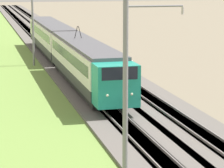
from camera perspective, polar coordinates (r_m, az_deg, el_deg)
The scene contains 8 objects.
ballast_main at distance 64.61m, azimuth -6.43°, elevation 3.11°, with size 240.00×4.40×0.30m.
ballast_adjacent at distance 65.24m, azimuth -3.06°, elevation 3.25°, with size 240.00×4.40×0.30m.
track_main at distance 64.61m, azimuth -6.43°, elevation 3.12°, with size 240.00×1.57×0.45m.
track_adjacent at distance 65.24m, azimuth -3.06°, elevation 3.26°, with size 240.00×1.57×0.45m.
grass_verge at distance 64.09m, azimuth -11.76°, elevation 2.80°, with size 240.00×13.66×0.12m.
passenger_train at distance 54.66m, azimuth -5.04°, elevation 4.04°, with size 42.39×3.00×5.12m.
catenary_mast_near at distance 21.61m, azimuth 1.59°, elevation -0.99°, with size 0.22×2.56×9.10m.
catenary_mast_mid at distance 56.83m, azimuth -8.47°, elevation 6.85°, with size 0.22×2.56×9.68m.
Camera 1 is at (-13.36, 8.70, 9.31)m, focal length 85.00 mm.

